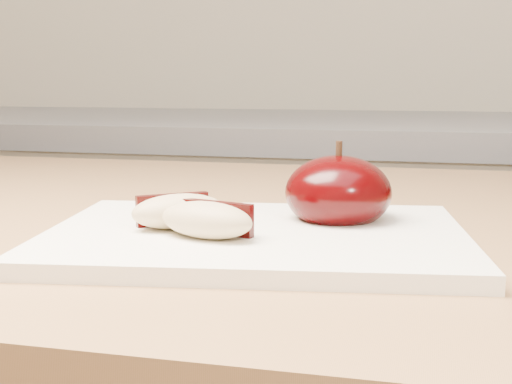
# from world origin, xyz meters

# --- Properties ---
(back_cabinet) EXTENTS (2.40, 0.62, 0.94)m
(back_cabinet) POSITION_xyz_m (0.00, 1.20, 0.47)
(back_cabinet) COLOR silver
(back_cabinet) RESTS_ON ground
(cutting_board) EXTENTS (0.30, 0.24, 0.01)m
(cutting_board) POSITION_xyz_m (-0.05, 0.38, 0.91)
(cutting_board) COLOR white
(cutting_board) RESTS_ON island_counter
(apple_half) EXTENTS (0.10, 0.10, 0.06)m
(apple_half) POSITION_xyz_m (-0.00, 0.43, 0.93)
(apple_half) COLOR black
(apple_half) RESTS_ON cutting_board
(apple_wedge_a) EXTENTS (0.07, 0.06, 0.02)m
(apple_wedge_a) POSITION_xyz_m (-0.10, 0.37, 0.92)
(apple_wedge_a) COLOR tan
(apple_wedge_a) RESTS_ON cutting_board
(apple_wedge_b) EXTENTS (0.07, 0.05, 0.02)m
(apple_wedge_b) POSITION_xyz_m (-0.07, 0.35, 0.92)
(apple_wedge_b) COLOR tan
(apple_wedge_b) RESTS_ON cutting_board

